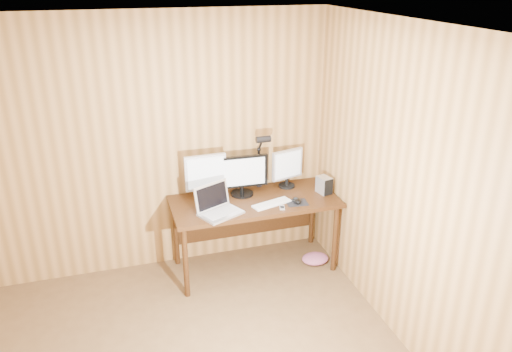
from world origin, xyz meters
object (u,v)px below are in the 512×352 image
monitor_center (242,175)px  keyboard (272,203)px  desk (252,208)px  hard_drive (324,185)px  monitor_right (287,167)px  laptop (217,206)px  monitor_left (206,176)px  speaker (321,180)px  phone (282,208)px  mouse (297,201)px  desk_lamp (261,153)px

monitor_center → keyboard: size_ratio=1.28×
desk → hard_drive: 0.75m
monitor_right → laptop: 0.90m
monitor_left → speaker: 1.21m
speaker → keyboard: bearing=-156.9°
monitor_center → monitor_left: monitor_left is taller
monitor_left → phone: (0.63, -0.41, -0.24)m
monitor_left → keyboard: bearing=-30.2°
desk → phone: 0.39m
laptop → keyboard: bearing=-23.4°
laptop → mouse: 0.77m
hard_drive → speaker: size_ratio=1.46×
desk → keyboard: bearing=-59.4°
phone → desk_lamp: 0.61m
desk → speaker: speaker is taller
monitor_right → hard_drive: size_ratio=2.31×
phone → desk_lamp: desk_lamp is taller
desk → mouse: mouse is taller
monitor_left → desk_lamp: desk_lamp is taller
desk → desk_lamp: desk_lamp is taller
hard_drive → desk_lamp: size_ratio=0.28×
monitor_center → monitor_left: (-0.35, 0.01, 0.03)m
hard_drive → speaker: (0.05, 0.17, -0.03)m
hard_drive → mouse: bearing=-171.0°
monitor_center → mouse: monitor_center is taller
laptop → phone: 0.61m
mouse → phone: bearing=-154.9°
monitor_left → desk_lamp: bearing=5.0°
monitor_center → hard_drive: bearing=-12.1°
hard_drive → monitor_left: bearing=156.9°
hard_drive → monitor_center: bearing=153.0°
monitor_right → laptop: bearing=-170.8°
desk → keyboard: keyboard is taller
monitor_center → speaker: size_ratio=4.41×
mouse → desk_lamp: 0.59m
hard_drive → phone: bearing=-171.5°
monitor_right → speaker: monitor_right is taller
monitor_center → keyboard: 0.41m
monitor_left → mouse: 0.90m
speaker → monitor_left: bearing=178.3°
speaker → mouse: bearing=-141.7°
keyboard → phone: size_ratio=4.06×
monitor_left → keyboard: (0.56, -0.30, -0.23)m
monitor_right → hard_drive: 0.41m
mouse → desk_lamp: desk_lamp is taller
monitor_center → keyboard: (0.21, -0.30, -0.20)m
monitor_center → speaker: 0.85m
monitor_center → mouse: size_ratio=4.33×
monitor_center → phone: bearing=-53.4°
keyboard → desk_lamp: size_ratio=0.65×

